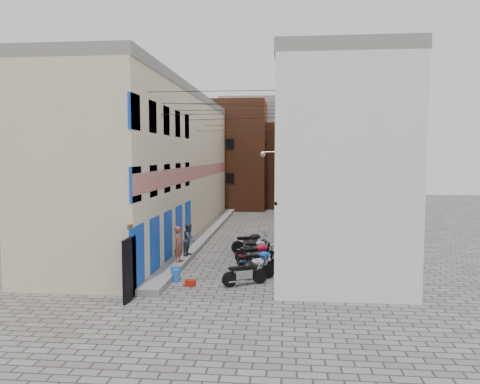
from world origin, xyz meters
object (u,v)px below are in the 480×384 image
(motorcycle_f, at_px, (257,247))
(red_crate, at_px, (190,283))
(person_a, at_px, (179,244))
(motorcycle_g, at_px, (251,241))
(water_jug_near, at_px, (176,275))
(motorcycle_c, at_px, (260,260))
(motorcycle_e, at_px, (253,252))
(water_jug_far, at_px, (175,273))
(motorcycle_a, at_px, (245,272))
(person_b, at_px, (189,239))
(motorcycle_b, at_px, (253,267))
(motorcycle_d, at_px, (258,253))

(motorcycle_f, relative_size, red_crate, 4.39)
(person_a, distance_m, red_crate, 3.21)
(motorcycle_f, relative_size, motorcycle_g, 0.81)
(motorcycle_f, relative_size, water_jug_near, 3.46)
(person_a, bearing_deg, motorcycle_g, -31.63)
(person_a, bearing_deg, motorcycle_f, -43.51)
(motorcycle_c, relative_size, motorcycle_e, 1.13)
(motorcycle_f, xyz_separation_m, water_jug_near, (-2.94, -4.84, -0.25))
(water_jug_far, bearing_deg, motorcycle_a, -10.00)
(motorcycle_g, bearing_deg, water_jug_near, -46.98)
(motorcycle_f, distance_m, water_jug_near, 5.67)
(person_a, height_order, person_b, person_a)
(motorcycle_b, bearing_deg, motorcycle_d, 160.57)
(motorcycle_d, xyz_separation_m, water_jug_far, (-3.18, -2.64, -0.32))
(motorcycle_c, height_order, person_a, person_a)
(motorcycle_g, height_order, water_jug_far, motorcycle_g)
(motorcycle_d, bearing_deg, water_jug_far, -83.48)
(motorcycle_a, distance_m, motorcycle_d, 3.16)
(person_b, height_order, water_jug_near, person_b)
(motorcycle_b, xyz_separation_m, red_crate, (-2.36, -1.21, -0.40))
(red_crate, bearing_deg, water_jug_near, 140.08)
(motorcycle_d, relative_size, red_crate, 5.39)
(water_jug_far, bearing_deg, motorcycle_e, 49.29)
(person_a, height_order, water_jug_near, person_a)
(motorcycle_a, relative_size, water_jug_near, 3.81)
(person_b, bearing_deg, water_jug_far, -165.62)
(motorcycle_c, height_order, person_b, person_b)
(motorcycle_b, relative_size, motorcycle_d, 0.87)
(water_jug_far, bearing_deg, motorcycle_g, 64.30)
(person_b, bearing_deg, person_a, -174.86)
(motorcycle_b, distance_m, motorcycle_c, 1.13)
(motorcycle_g, distance_m, red_crate, 6.63)
(motorcycle_g, relative_size, water_jug_near, 4.29)
(motorcycle_f, bearing_deg, red_crate, -39.42)
(motorcycle_a, distance_m, motorcycle_f, 5.12)
(motorcycle_d, relative_size, motorcycle_g, 0.99)
(motorcycle_a, distance_m, motorcycle_g, 6.03)
(motorcycle_c, height_order, motorcycle_g, motorcycle_g)
(motorcycle_b, xyz_separation_m, motorcycle_e, (-0.23, 2.98, -0.03))
(motorcycle_g, bearing_deg, water_jug_far, -48.54)
(motorcycle_b, bearing_deg, motorcycle_a, -35.13)
(motorcycle_b, height_order, person_a, person_a)
(person_b, bearing_deg, motorcycle_e, -79.95)
(motorcycle_b, xyz_separation_m, water_jug_far, (-3.14, -0.40, -0.24))
(person_a, relative_size, person_b, 1.05)
(motorcycle_f, relative_size, water_jug_far, 2.99)
(motorcycle_a, xyz_separation_m, motorcycle_g, (-0.21, 6.03, 0.07))
(water_jug_near, bearing_deg, person_a, 99.96)
(motorcycle_a, height_order, motorcycle_d, motorcycle_d)
(motorcycle_e, height_order, motorcycle_f, motorcycle_e)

